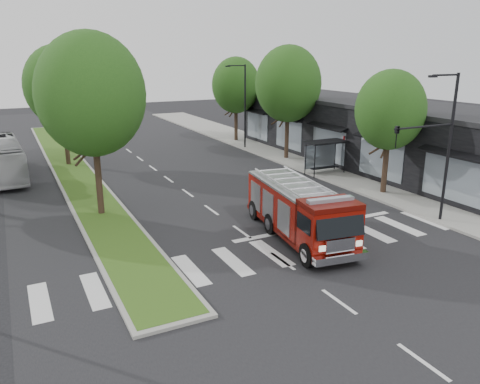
% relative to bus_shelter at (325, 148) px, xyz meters
% --- Properties ---
extents(ground, '(140.00, 140.00, 0.00)m').
position_rel_bus_shelter_xyz_m(ground, '(-11.20, -8.15, -2.04)').
color(ground, black).
rests_on(ground, ground).
extents(sidewalk_right, '(5.00, 80.00, 0.15)m').
position_rel_bus_shelter_xyz_m(sidewalk_right, '(1.30, 1.85, -1.96)').
color(sidewalk_right, gray).
rests_on(sidewalk_right, ground).
extents(median, '(3.00, 50.00, 0.15)m').
position_rel_bus_shelter_xyz_m(median, '(-17.20, 9.85, -1.96)').
color(median, gray).
rests_on(median, ground).
extents(storefront_row, '(8.00, 30.00, 5.00)m').
position_rel_bus_shelter_xyz_m(storefront_row, '(5.80, 1.85, 0.46)').
color(storefront_row, black).
rests_on(storefront_row, ground).
extents(bus_shelter, '(3.20, 1.60, 2.61)m').
position_rel_bus_shelter_xyz_m(bus_shelter, '(0.00, 0.00, 0.00)').
color(bus_shelter, black).
rests_on(bus_shelter, ground).
extents(tree_right_near, '(4.40, 4.40, 8.05)m').
position_rel_bus_shelter_xyz_m(tree_right_near, '(0.30, -6.15, 3.47)').
color(tree_right_near, black).
rests_on(tree_right_near, ground).
extents(tree_right_mid, '(5.60, 5.60, 9.72)m').
position_rel_bus_shelter_xyz_m(tree_right_mid, '(0.30, 5.85, 4.45)').
color(tree_right_mid, black).
rests_on(tree_right_mid, ground).
extents(tree_right_far, '(5.00, 5.00, 8.73)m').
position_rel_bus_shelter_xyz_m(tree_right_far, '(0.30, 15.85, 3.80)').
color(tree_right_far, black).
rests_on(tree_right_far, ground).
extents(tree_median_near, '(5.80, 5.80, 10.16)m').
position_rel_bus_shelter_xyz_m(tree_median_near, '(-17.20, -2.15, 4.77)').
color(tree_median_near, black).
rests_on(tree_median_near, ground).
extents(tree_median_far, '(5.60, 5.60, 9.72)m').
position_rel_bus_shelter_xyz_m(tree_median_far, '(-17.20, 11.85, 4.45)').
color(tree_median_far, black).
rests_on(tree_median_far, ground).
extents(streetlight_right_near, '(4.08, 0.22, 8.00)m').
position_rel_bus_shelter_xyz_m(streetlight_right_near, '(-1.59, -11.65, 2.63)').
color(streetlight_right_near, black).
rests_on(streetlight_right_near, ground).
extents(streetlight_right_far, '(2.11, 0.20, 8.00)m').
position_rel_bus_shelter_xyz_m(streetlight_right_far, '(-0.85, 11.85, 2.44)').
color(streetlight_right_far, black).
rests_on(streetlight_right_far, ground).
extents(fire_engine, '(3.63, 8.72, 2.93)m').
position_rel_bus_shelter_xyz_m(fire_engine, '(-8.96, -10.02, -0.63)').
color(fire_engine, '#4E0904').
rests_on(fire_engine, ground).
extents(city_bus, '(2.84, 10.33, 2.85)m').
position_rel_bus_shelter_xyz_m(city_bus, '(-21.93, 10.02, -0.61)').
color(city_bus, '#ADACB1').
rests_on(city_bus, ground).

